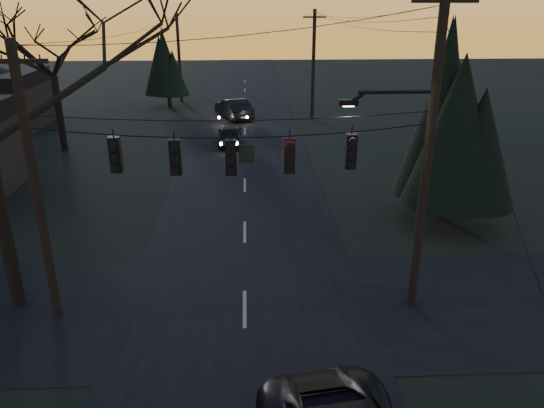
{
  "coord_description": "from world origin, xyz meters",
  "views": [
    {
      "loc": [
        0.19,
        -4.81,
        9.57
      ],
      "look_at": [
        0.89,
        9.83,
        3.74
      ],
      "focal_mm": 35.0,
      "sensor_mm": 36.0,
      "label": 1
    }
  ],
  "objects_px": {
    "utility_pole_right": "(411,305)",
    "utility_pole_far_r": "(312,119)",
    "utility_pole_far_l": "(182,102)",
    "utility_pole_left": "(58,314)",
    "evergreen_right": "(455,124)",
    "sedan_oncoming_a": "(230,134)",
    "sedan_oncoming_b": "(234,109)"
  },
  "relations": [
    {
      "from": "utility_pole_right",
      "to": "utility_pole_far_r",
      "type": "distance_m",
      "value": 28.0
    },
    {
      "from": "utility_pole_far_r",
      "to": "utility_pole_far_l",
      "type": "distance_m",
      "value": 14.01
    },
    {
      "from": "utility_pole_left",
      "to": "evergreen_right",
      "type": "xyz_separation_m",
      "value": [
        15.05,
        7.01,
        4.43
      ]
    },
    {
      "from": "utility_pole_right",
      "to": "sedan_oncoming_a",
      "type": "distance_m",
      "value": 21.46
    },
    {
      "from": "utility_pole_right",
      "to": "utility_pole_far_r",
      "type": "bearing_deg",
      "value": 90.0
    },
    {
      "from": "utility_pole_far_l",
      "to": "sedan_oncoming_b",
      "type": "height_order",
      "value": "utility_pole_far_l"
    },
    {
      "from": "sedan_oncoming_b",
      "to": "utility_pole_right",
      "type": "bearing_deg",
      "value": 80.12
    },
    {
      "from": "utility_pole_far_r",
      "to": "evergreen_right",
      "type": "distance_m",
      "value": 21.75
    },
    {
      "from": "utility_pole_far_r",
      "to": "evergreen_right",
      "type": "height_order",
      "value": "evergreen_right"
    },
    {
      "from": "utility_pole_far_l",
      "to": "sedan_oncoming_b",
      "type": "bearing_deg",
      "value": -55.82
    },
    {
      "from": "utility_pole_right",
      "to": "sedan_oncoming_b",
      "type": "xyz_separation_m",
      "value": [
        -6.4,
        28.5,
        0.8
      ]
    },
    {
      "from": "utility_pole_far_l",
      "to": "utility_pole_right",
      "type": "bearing_deg",
      "value": -72.28
    },
    {
      "from": "evergreen_right",
      "to": "sedan_oncoming_b",
      "type": "bearing_deg",
      "value": 114.85
    },
    {
      "from": "utility_pole_far_r",
      "to": "sedan_oncoming_b",
      "type": "bearing_deg",
      "value": 175.56
    },
    {
      "from": "sedan_oncoming_a",
      "to": "sedan_oncoming_b",
      "type": "distance_m",
      "value": 8.06
    },
    {
      "from": "utility_pole_left",
      "to": "evergreen_right",
      "type": "relative_size",
      "value": 1.11
    },
    {
      "from": "utility_pole_far_l",
      "to": "utility_pole_far_r",
      "type": "bearing_deg",
      "value": -34.82
    },
    {
      "from": "evergreen_right",
      "to": "sedan_oncoming_b",
      "type": "distance_m",
      "value": 23.96
    },
    {
      "from": "sedan_oncoming_b",
      "to": "utility_pole_far_l",
      "type": "bearing_deg",
      "value": -78.37
    },
    {
      "from": "utility_pole_right",
      "to": "sedan_oncoming_b",
      "type": "height_order",
      "value": "utility_pole_right"
    },
    {
      "from": "utility_pole_far_l",
      "to": "sedan_oncoming_a",
      "type": "distance_m",
      "value": 16.36
    },
    {
      "from": "utility_pole_left",
      "to": "sedan_oncoming_a",
      "type": "relative_size",
      "value": 2.13
    },
    {
      "from": "utility_pole_far_r",
      "to": "utility_pole_right",
      "type": "bearing_deg",
      "value": -90.0
    },
    {
      "from": "sedan_oncoming_a",
      "to": "sedan_oncoming_b",
      "type": "bearing_deg",
      "value": -91.49
    },
    {
      "from": "utility_pole_right",
      "to": "utility_pole_left",
      "type": "relative_size",
      "value": 1.18
    },
    {
      "from": "utility_pole_far_r",
      "to": "sedan_oncoming_b",
      "type": "xyz_separation_m",
      "value": [
        -6.4,
        0.5,
        0.8
      ]
    },
    {
      "from": "evergreen_right",
      "to": "sedan_oncoming_a",
      "type": "relative_size",
      "value": 1.92
    },
    {
      "from": "utility_pole_right",
      "to": "utility_pole_far_l",
      "type": "distance_m",
      "value": 37.79
    },
    {
      "from": "utility_pole_right",
      "to": "evergreen_right",
      "type": "relative_size",
      "value": 1.3
    },
    {
      "from": "utility_pole_far_l",
      "to": "sedan_oncoming_b",
      "type": "xyz_separation_m",
      "value": [
        5.1,
        -7.5,
        0.8
      ]
    },
    {
      "from": "utility_pole_far_r",
      "to": "evergreen_right",
      "type": "bearing_deg",
      "value": -80.41
    },
    {
      "from": "sedan_oncoming_a",
      "to": "utility_pole_far_l",
      "type": "bearing_deg",
      "value": -72.98
    }
  ]
}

